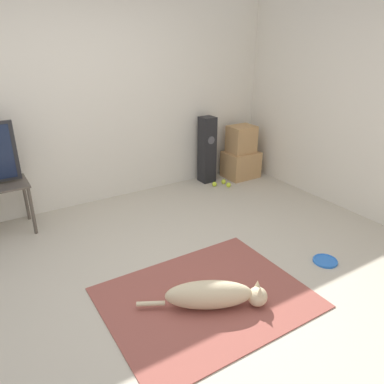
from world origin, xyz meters
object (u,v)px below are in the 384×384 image
object	(u,v)px
dog	(214,295)
tennis_ball_loose_on_carpet	(228,185)
tennis_ball_near_speaker	(224,182)
cardboard_box_upper	(241,139)
floor_speaker	(207,150)
frisbee	(325,261)
tennis_ball_by_boxes	(214,184)
cardboard_box_lower	(241,164)

from	to	relation	value
dog	tennis_ball_loose_on_carpet	bearing A→B (deg)	50.36
tennis_ball_near_speaker	tennis_ball_loose_on_carpet	xyz separation A→B (m)	(-0.01, -0.13, 0.00)
cardboard_box_upper	floor_speaker	size ratio (longest dim) A/B	0.41
frisbee	cardboard_box_upper	world-z (taller)	cardboard_box_upper
tennis_ball_by_boxes	tennis_ball_loose_on_carpet	distance (m)	0.20
floor_speaker	tennis_ball_loose_on_carpet	size ratio (longest dim) A/B	14.08
tennis_ball_by_boxes	tennis_ball_loose_on_carpet	size ratio (longest dim) A/B	1.00
floor_speaker	tennis_ball_loose_on_carpet	bearing A→B (deg)	-70.79
floor_speaker	cardboard_box_lower	bearing A→B (deg)	-12.33
dog	tennis_ball_by_boxes	size ratio (longest dim) A/B	13.81
cardboard_box_upper	dog	bearing A→B (deg)	-132.47
frisbee	tennis_ball_loose_on_carpet	xyz separation A→B (m)	(0.34, 1.96, 0.02)
frisbee	cardboard_box_upper	bearing A→B (deg)	71.47
frisbee	tennis_ball_loose_on_carpet	size ratio (longest dim) A/B	3.44
cardboard_box_lower	floor_speaker	xyz separation A→B (m)	(-0.53, 0.12, 0.28)
cardboard_box_lower	floor_speaker	world-z (taller)	floor_speaker
frisbee	tennis_ball_loose_on_carpet	bearing A→B (deg)	80.04
cardboard_box_lower	tennis_ball_near_speaker	bearing A→B (deg)	-164.24
frisbee	cardboard_box_lower	world-z (taller)	cardboard_box_lower
frisbee	cardboard_box_lower	bearing A→B (deg)	71.27
tennis_ball_near_speaker	frisbee	bearing A→B (deg)	-99.71
frisbee	tennis_ball_by_boxes	xyz separation A→B (m)	(0.19, 2.09, 0.02)
tennis_ball_near_speaker	tennis_ball_loose_on_carpet	world-z (taller)	same
tennis_ball_near_speaker	dog	bearing A→B (deg)	-128.00
dog	tennis_ball_near_speaker	bearing A→B (deg)	52.00
cardboard_box_lower	tennis_ball_by_boxes	size ratio (longest dim) A/B	7.19
cardboard_box_upper	tennis_ball_by_boxes	distance (m)	0.78
frisbee	floor_speaker	distance (m)	2.37
cardboard_box_lower	floor_speaker	size ratio (longest dim) A/B	0.51
tennis_ball_loose_on_carpet	floor_speaker	bearing A→B (deg)	109.21
floor_speaker	tennis_ball_near_speaker	bearing A→B (deg)	-58.29
tennis_ball_near_speaker	cardboard_box_upper	bearing A→B (deg)	16.90
cardboard_box_lower	dog	bearing A→B (deg)	-132.65
floor_speaker	frisbee	bearing A→B (deg)	-95.40
tennis_ball_by_boxes	tennis_ball_loose_on_carpet	world-z (taller)	same
dog	tennis_ball_loose_on_carpet	distance (m)	2.50
cardboard_box_lower	cardboard_box_upper	world-z (taller)	cardboard_box_upper
floor_speaker	tennis_ball_loose_on_carpet	xyz separation A→B (m)	(0.13, -0.36, -0.43)
frisbee	floor_speaker	size ratio (longest dim) A/B	0.24
tennis_ball_by_boxes	tennis_ball_near_speaker	distance (m)	0.16
dog	tennis_ball_near_speaker	world-z (taller)	dog
dog	tennis_ball_near_speaker	xyz separation A→B (m)	(1.61, 2.06, -0.09)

